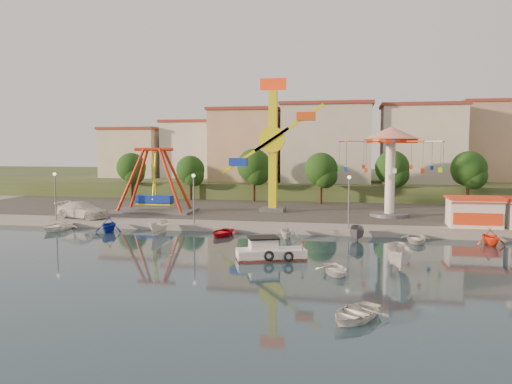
% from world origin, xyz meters
% --- Properties ---
extents(ground, '(200.00, 200.00, 0.00)m').
position_xyz_m(ground, '(0.00, 0.00, 0.00)').
color(ground, '#142937').
rests_on(ground, ground).
extents(quay_deck, '(200.00, 100.00, 0.60)m').
position_xyz_m(quay_deck, '(0.00, 62.00, 0.30)').
color(quay_deck, '#9E998E').
rests_on(quay_deck, ground).
extents(asphalt_pad, '(90.00, 28.00, 0.01)m').
position_xyz_m(asphalt_pad, '(0.00, 30.00, 0.60)').
color(asphalt_pad, '#4C4944').
rests_on(asphalt_pad, quay_deck).
extents(hill_terrace, '(200.00, 60.00, 3.00)m').
position_xyz_m(hill_terrace, '(0.00, 67.00, 1.50)').
color(hill_terrace, '#384C26').
rests_on(hill_terrace, ground).
extents(pirate_ship_ride, '(10.00, 5.00, 8.00)m').
position_xyz_m(pirate_ship_ride, '(-15.84, 21.49, 4.39)').
color(pirate_ship_ride, '#59595E').
rests_on(pirate_ship_ride, quay_deck).
extents(kamikaze_tower, '(8.53, 3.10, 16.50)m').
position_xyz_m(kamikaze_tower, '(-0.98, 24.42, 8.37)').
color(kamikaze_tower, '#59595E').
rests_on(kamikaze_tower, quay_deck).
extents(wave_swinger, '(11.60, 11.60, 10.40)m').
position_xyz_m(wave_swinger, '(12.63, 22.69, 8.20)').
color(wave_swinger, '#59595E').
rests_on(wave_swinger, quay_deck).
extents(booth_left, '(5.40, 3.78, 3.08)m').
position_xyz_m(booth_left, '(20.49, 16.49, 2.16)').
color(booth_left, white).
rests_on(booth_left, quay_deck).
extents(lamp_post_0, '(0.14, 0.14, 5.00)m').
position_xyz_m(lamp_post_0, '(-24.00, 13.00, 3.10)').
color(lamp_post_0, '#59595E').
rests_on(lamp_post_0, quay_deck).
extents(lamp_post_1, '(0.14, 0.14, 5.00)m').
position_xyz_m(lamp_post_1, '(-8.00, 13.00, 3.10)').
color(lamp_post_1, '#59595E').
rests_on(lamp_post_1, quay_deck).
extents(lamp_post_2, '(0.14, 0.14, 5.00)m').
position_xyz_m(lamp_post_2, '(8.00, 13.00, 3.10)').
color(lamp_post_2, '#59595E').
rests_on(lamp_post_2, quay_deck).
extents(tree_0, '(4.60, 4.60, 7.19)m').
position_xyz_m(tree_0, '(-26.00, 36.98, 5.47)').
color(tree_0, '#382314').
rests_on(tree_0, quay_deck).
extents(tree_1, '(4.35, 4.35, 6.80)m').
position_xyz_m(tree_1, '(-16.00, 36.24, 5.20)').
color(tree_1, '#382314').
rests_on(tree_1, quay_deck).
extents(tree_2, '(5.02, 5.02, 7.85)m').
position_xyz_m(tree_2, '(-6.00, 35.81, 5.92)').
color(tree_2, '#382314').
rests_on(tree_2, quay_deck).
extents(tree_3, '(4.68, 4.68, 7.32)m').
position_xyz_m(tree_3, '(4.00, 34.36, 5.55)').
color(tree_3, '#382314').
rests_on(tree_3, quay_deck).
extents(tree_4, '(4.86, 4.86, 7.60)m').
position_xyz_m(tree_4, '(14.00, 37.35, 5.75)').
color(tree_4, '#382314').
rests_on(tree_4, quay_deck).
extents(tree_5, '(4.83, 4.83, 7.54)m').
position_xyz_m(tree_5, '(24.00, 35.54, 5.71)').
color(tree_5, '#382314').
rests_on(tree_5, quay_deck).
extents(building_0, '(9.26, 9.53, 11.87)m').
position_xyz_m(building_0, '(-33.37, 46.06, 8.93)').
color(building_0, beige).
rests_on(building_0, hill_terrace).
extents(building_1, '(12.33, 9.01, 8.63)m').
position_xyz_m(building_1, '(-21.33, 51.38, 7.32)').
color(building_1, silver).
rests_on(building_1, hill_terrace).
extents(building_2, '(11.95, 9.28, 11.23)m').
position_xyz_m(building_2, '(-8.19, 51.96, 8.62)').
color(building_2, tan).
rests_on(building_2, hill_terrace).
extents(building_3, '(12.59, 10.50, 9.20)m').
position_xyz_m(building_3, '(5.60, 48.80, 7.60)').
color(building_3, beige).
rests_on(building_3, hill_terrace).
extents(building_4, '(10.75, 9.23, 9.24)m').
position_xyz_m(building_4, '(19.07, 52.20, 7.62)').
color(building_4, beige).
rests_on(building_4, hill_terrace).
extents(building_5, '(12.77, 10.96, 11.21)m').
position_xyz_m(building_5, '(32.37, 50.33, 8.61)').
color(building_5, tan).
rests_on(building_5, hill_terrace).
extents(cabin_motorboat, '(5.67, 3.67, 1.86)m').
position_xyz_m(cabin_motorboat, '(2.02, 0.75, 0.50)').
color(cabin_motorboat, white).
rests_on(cabin_motorboat, ground).
extents(rowboat_a, '(3.12, 3.71, 0.66)m').
position_xyz_m(rowboat_a, '(7.17, -3.01, 0.33)').
color(rowboat_a, white).
rests_on(rowboat_a, ground).
extents(rowboat_b, '(4.08, 4.45, 0.75)m').
position_xyz_m(rowboat_b, '(8.42, -12.06, 0.38)').
color(rowboat_b, white).
rests_on(rowboat_b, ground).
extents(skiff, '(1.80, 4.63, 1.78)m').
position_xyz_m(skiff, '(11.61, -0.74, 0.89)').
color(skiff, silver).
rests_on(skiff, ground).
extents(van, '(6.82, 4.10, 1.85)m').
position_xyz_m(van, '(-21.89, 14.90, 1.52)').
color(van, silver).
rests_on(van, quay_deck).
extents(moored_boat_0, '(3.34, 4.44, 0.87)m').
position_xyz_m(moored_boat_0, '(-21.93, 9.80, 0.44)').
color(moored_boat_0, white).
rests_on(moored_boat_0, ground).
extents(moored_boat_1, '(3.14, 3.49, 1.64)m').
position_xyz_m(moored_boat_1, '(-16.05, 9.80, 0.82)').
color(moored_boat_1, '#132BAC').
rests_on(moored_boat_1, ground).
extents(moored_boat_2, '(1.61, 3.65, 1.37)m').
position_xyz_m(moored_boat_2, '(-10.62, 9.80, 0.69)').
color(moored_boat_2, silver).
rests_on(moored_boat_2, ground).
extents(moored_boat_3, '(3.15, 4.01, 0.76)m').
position_xyz_m(moored_boat_3, '(-4.12, 9.80, 0.38)').
color(moored_boat_3, '#B60E1C').
rests_on(moored_boat_3, ground).
extents(moored_boat_4, '(2.59, 2.97, 1.51)m').
position_xyz_m(moored_boat_4, '(2.21, 9.80, 0.76)').
color(moored_boat_4, white).
rests_on(moored_boat_4, ground).
extents(moored_boat_5, '(1.43, 3.63, 1.39)m').
position_xyz_m(moored_boat_5, '(8.81, 9.80, 0.70)').
color(moored_boat_5, slate).
rests_on(moored_boat_5, ground).
extents(moored_boat_6, '(2.85, 3.87, 0.78)m').
position_xyz_m(moored_boat_6, '(14.05, 9.80, 0.39)').
color(moored_boat_6, white).
rests_on(moored_boat_6, ground).
extents(moored_boat_7, '(3.08, 3.39, 1.54)m').
position_xyz_m(moored_boat_7, '(20.38, 9.80, 0.77)').
color(moored_boat_7, '#FE3E16').
rests_on(moored_boat_7, ground).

